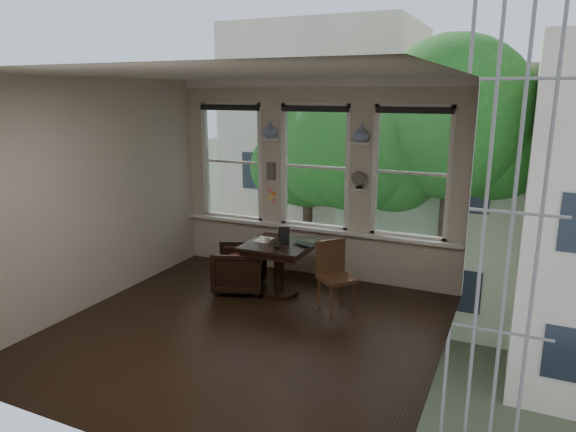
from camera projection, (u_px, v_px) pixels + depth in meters
The scene contains 25 objects.
ground at pixel (246, 330), 6.22m from camera, with size 4.50×4.50×0.00m, color black.
ceiling at pixel (241, 74), 5.51m from camera, with size 4.50×4.50×0.00m, color silver.
wall_back at pixel (316, 180), 7.85m from camera, with size 4.50×4.50×0.00m, color #BDB3A1.
wall_front at pixel (97, 270), 3.88m from camera, with size 4.50×4.50×0.00m, color #BDB3A1.
wall_left at pixel (95, 194), 6.77m from camera, with size 4.50×4.50×0.00m, color #BDB3A1.
wall_right at pixel (447, 231), 4.96m from camera, with size 4.50×4.50×0.00m, color #BDB3A1.
window_left at pixel (234, 162), 8.39m from camera, with size 1.10×0.12×1.90m, color white, non-canonical shape.
window_center at pixel (316, 167), 7.81m from camera, with size 1.10×0.12×1.90m, color white, non-canonical shape.
window_right at pixel (412, 173), 7.22m from camera, with size 1.10×0.12×1.90m, color white, non-canonical shape.
shelf_left at pixel (270, 139), 7.92m from camera, with size 0.26×0.16×0.03m, color white.
shelf_right at pixel (361, 143), 7.33m from camera, with size 0.26×0.16×0.03m, color white.
intercom at pixel (271, 171), 8.06m from camera, with size 0.14×0.06×0.28m, color #59544F.
sticky_notes at pixel (272, 193), 8.15m from camera, with size 0.16×0.01×0.24m, color pink, non-canonical shape.
desk_fan at pixel (359, 183), 7.45m from camera, with size 0.20×0.20×0.24m, color #59544F, non-canonical shape.
vase_left at pixel (270, 130), 7.88m from camera, with size 0.24×0.24×0.25m, color white.
vase_right at pixel (361, 133), 7.30m from camera, with size 0.24×0.24×0.25m, color white.
table at pixel (279, 269), 7.26m from camera, with size 0.90×0.90×0.75m, color black, non-canonical shape.
armchair_left at pixel (239, 269), 7.40m from camera, with size 0.71×0.73×0.66m, color black.
cushion_red at pixel (239, 261), 7.37m from camera, with size 0.45×0.45×0.06m, color maroon.
side_chair_right at pixel (337, 278), 6.66m from camera, with size 0.42×0.42×0.92m, color #4A2C1A, non-canonical shape.
laptop at pixel (303, 245), 7.03m from camera, with size 0.37×0.24×0.03m, color black.
mug at pixel (267, 240), 7.17m from camera, with size 0.09×0.09×0.08m, color white.
drinking_glass at pixel (277, 245), 6.93m from camera, with size 0.12×0.12×0.10m, color white.
tablet at pixel (284, 235), 7.20m from camera, with size 0.16×0.02×0.22m, color black.
papers at pixel (264, 240), 7.35m from camera, with size 0.22×0.30×0.00m, color silver.
Camera 1 is at (2.84, -4.99, 2.81)m, focal length 32.00 mm.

